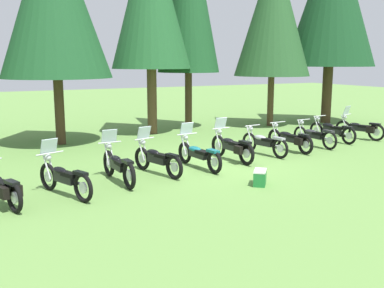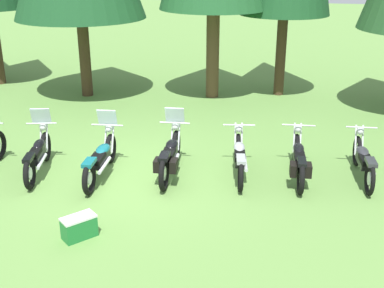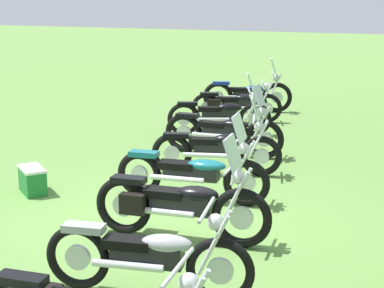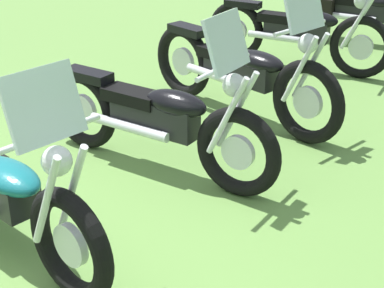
% 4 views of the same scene
% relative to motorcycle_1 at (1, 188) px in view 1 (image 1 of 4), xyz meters
% --- Properties ---
extents(ground_plane, '(80.00, 80.00, 0.00)m').
position_rel_motorcycle_1_xyz_m(ground_plane, '(6.54, 1.36, -0.44)').
color(ground_plane, '#608C42').
extents(motorcycle_1, '(0.94, 2.08, 1.00)m').
position_rel_motorcycle_1_xyz_m(motorcycle_1, '(0.00, 0.00, 0.00)').
color(motorcycle_1, black).
rests_on(motorcycle_1, ground_plane).
extents(motorcycle_2, '(1.03, 2.15, 1.37)m').
position_rel_motorcycle_1_xyz_m(motorcycle_2, '(1.46, 0.16, 0.03)').
color(motorcycle_2, black).
rests_on(motorcycle_2, ground_plane).
extents(motorcycle_3, '(0.68, 2.36, 1.39)m').
position_rel_motorcycle_1_xyz_m(motorcycle_3, '(3.05, 0.78, 0.03)').
color(motorcycle_3, black).
rests_on(motorcycle_3, ground_plane).
extents(motorcycle_4, '(0.84, 2.19, 1.36)m').
position_rel_motorcycle_1_xyz_m(motorcycle_4, '(4.34, 1.11, 0.02)').
color(motorcycle_4, black).
rests_on(motorcycle_4, ground_plane).
extents(motorcycle_5, '(0.74, 2.37, 1.36)m').
position_rel_motorcycle_1_xyz_m(motorcycle_5, '(5.79, 1.23, 0.01)').
color(motorcycle_5, black).
rests_on(motorcycle_5, ground_plane).
extents(motorcycle_6, '(0.70, 2.32, 1.39)m').
position_rel_motorcycle_1_xyz_m(motorcycle_6, '(7.28, 1.62, 0.04)').
color(motorcycle_6, black).
rests_on(motorcycle_6, ground_plane).
extents(motorcycle_7, '(0.72, 2.21, 1.01)m').
position_rel_motorcycle_1_xyz_m(motorcycle_7, '(8.79, 1.92, 0.01)').
color(motorcycle_7, black).
rests_on(motorcycle_7, ground_plane).
extents(motorcycle_8, '(0.75, 2.34, 1.01)m').
position_rel_motorcycle_1_xyz_m(motorcycle_8, '(10.09, 2.05, 0.00)').
color(motorcycle_8, black).
rests_on(motorcycle_8, ground_plane).
extents(motorcycle_9, '(0.69, 2.23, 1.01)m').
position_rel_motorcycle_1_xyz_m(motorcycle_9, '(11.48, 2.32, 0.00)').
color(motorcycle_9, black).
rests_on(motorcycle_9, ground_plane).
extents(motorcycle_10, '(0.72, 2.39, 1.01)m').
position_rel_motorcycle_1_xyz_m(motorcycle_10, '(12.92, 2.87, 0.02)').
color(motorcycle_10, black).
rests_on(motorcycle_10, ground_plane).
extents(motorcycle_11, '(0.95, 2.11, 1.37)m').
position_rel_motorcycle_1_xyz_m(motorcycle_11, '(14.41, 2.74, 0.03)').
color(motorcycle_11, black).
rests_on(motorcycle_11, ground_plane).
extents(pine_tree_5, '(3.77, 3.77, 8.79)m').
position_rel_motorcycle_1_xyz_m(pine_tree_5, '(13.42, 7.73, 5.22)').
color(pine_tree_5, '#4C3823').
rests_on(pine_tree_5, ground_plane).
extents(picnic_cooler, '(0.62, 0.65, 0.41)m').
position_rel_motorcycle_1_xyz_m(picnic_cooler, '(6.35, -1.25, -0.23)').
color(picnic_cooler, '#1E7233').
rests_on(picnic_cooler, ground_plane).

